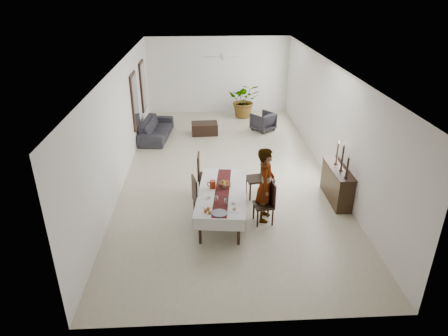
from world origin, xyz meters
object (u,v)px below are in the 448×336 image
(sideboard_body, at_px, (337,184))
(sofa, at_px, (156,129))
(red_pitcher, at_px, (213,184))
(woman, at_px, (266,185))
(dining_table_top, at_px, (222,192))

(sideboard_body, height_order, sofa, sideboard_body)
(red_pitcher, distance_m, sofa, 5.78)
(woman, xyz_separation_m, sideboard_body, (2.01, 0.82, -0.48))
(dining_table_top, bearing_deg, woman, 0.48)
(sofa, bearing_deg, dining_table_top, -152.89)
(dining_table_top, xyz_separation_m, sideboard_body, (3.04, 0.72, -0.25))
(dining_table_top, xyz_separation_m, sofa, (-2.15, 5.59, -0.36))
(red_pitcher, xyz_separation_m, woman, (1.25, -0.27, 0.10))
(red_pitcher, distance_m, woman, 1.28)
(woman, relative_size, sideboard_body, 1.25)
(dining_table_top, height_order, sofa, dining_table_top)
(woman, bearing_deg, sideboard_body, -53.14)
(dining_table_top, distance_m, red_pitcher, 0.31)
(sofa, bearing_deg, red_pitcher, -154.37)
(woman, relative_size, sofa, 0.81)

